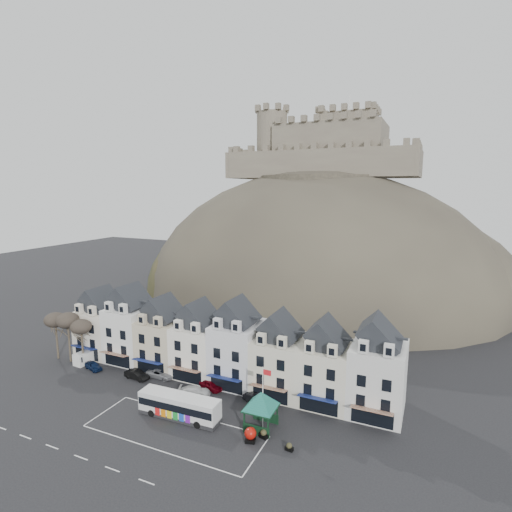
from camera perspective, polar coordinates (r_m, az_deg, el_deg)
The scene contains 21 objects.
ground at distance 54.21m, azimuth -14.27°, elevation -23.26°, with size 300.00×300.00×0.00m, color black.
coach_bay_markings at distance 53.99m, azimuth -11.56°, elevation -23.30°, with size 22.00×7.50×0.01m, color silver.
townhouse_terrace at distance 63.45m, azimuth -5.19°, elevation -12.52°, with size 54.40×9.35×11.80m.
castle_hill at distance 111.61m, azimuth 8.86°, elevation -5.58°, with size 100.00×76.00×68.00m.
castle at distance 115.22m, azimuth 9.98°, elevation 14.98°, with size 50.20×22.20×22.00m.
tree_left_far at distance 77.25m, azimuth -26.77°, elevation -8.20°, with size 3.61×3.61×8.24m.
tree_left_mid at distance 74.91m, azimuth -25.32°, elevation -8.35°, with size 3.78×3.78×8.64m.
tree_left_near at distance 72.94m, azimuth -23.72°, elevation -9.28°, with size 3.43×3.43×7.84m.
bus at distance 55.51m, azimuth -10.90°, elevation -20.21°, with size 11.07×2.95×3.10m.
bus_shelter at distance 51.63m, azimuth 0.72°, elevation -19.91°, with size 7.56×7.56×4.80m.
red_buoy at distance 50.92m, azimuth -0.80°, elevation -24.13°, with size 1.43×1.43×1.73m.
flagpole at distance 51.37m, azimuth 1.07°, elevation -19.04°, with size 1.15×0.14×7.95m.
white_van at distance 75.49m, azimuth -22.96°, elevation -13.09°, with size 2.24×4.49×1.98m.
planter_west at distance 51.64m, azimuth 1.09°, elevation -24.07°, with size 1.20×0.82×1.10m.
planter_east at distance 49.92m, azimuth 4.76°, elevation -25.54°, with size 0.99×0.66×0.94m.
car_navy at distance 72.45m, azimuth -22.21°, elevation -14.32°, with size 1.49×3.70×1.26m, color #0C1A3D.
car_black at distance 67.04m, azimuth -16.66°, elevation -15.94°, with size 1.47×4.22×1.39m, color black.
car_silver at distance 66.63m, azimuth -13.46°, elevation -16.00°, with size 2.14×4.57×1.29m, color gray.
car_white at distance 60.68m, azimuth -8.75°, elevation -18.53°, with size 1.83×4.50×1.31m, color silver.
car_maroon at distance 61.97m, azimuth -6.46°, elevation -17.82°, with size 1.59×3.96×1.35m, color #58050F.
car_charcoal at distance 58.30m, azimuth -0.08°, elevation -19.71°, with size 1.29×3.69×1.22m, color black.
Camera 1 is at (29.22, -35.11, 29.19)m, focal length 28.00 mm.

